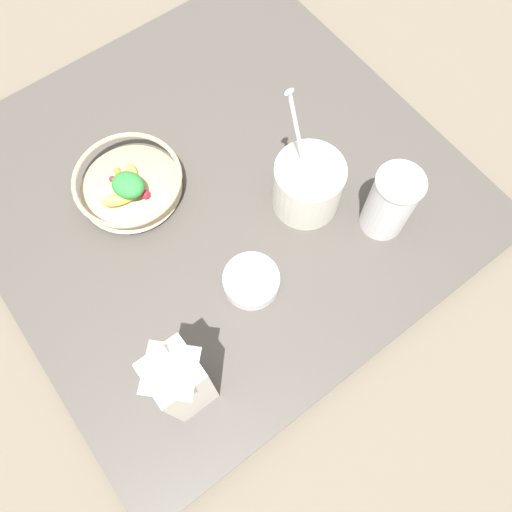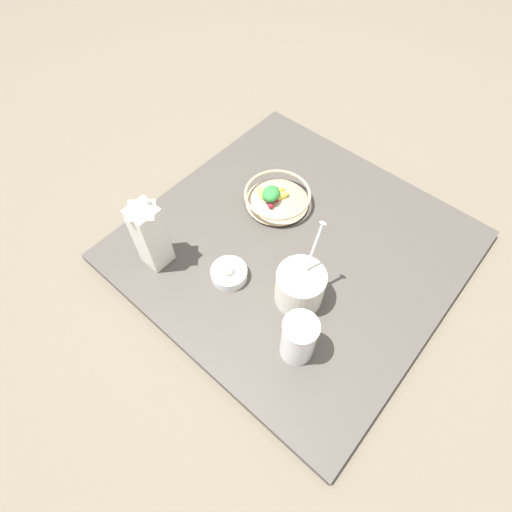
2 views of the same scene
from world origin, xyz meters
name	(u,v)px [view 1 (image 1 of 2)]	position (x,y,z in m)	size (l,w,h in m)	color
ground_plane	(216,191)	(0.00, 0.00, 0.00)	(6.00, 6.00, 0.00)	#665B4C
countertop	(215,188)	(0.00, 0.00, 0.02)	(0.91, 0.91, 0.03)	#47423D
fruit_bowl	(129,183)	(0.14, -0.09, 0.06)	(0.22, 0.22, 0.08)	tan
milk_carton	(180,380)	(0.27, 0.31, 0.16)	(0.07, 0.07, 0.26)	silver
yogurt_tub	(308,184)	(-0.12, 0.14, 0.10)	(0.13, 0.14, 0.27)	silver
drinking_cup	(391,202)	(-0.21, 0.27, 0.11)	(0.09, 0.09, 0.15)	white
garlic_bowl	(252,281)	(0.07, 0.22, 0.05)	(0.10, 0.10, 0.06)	white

